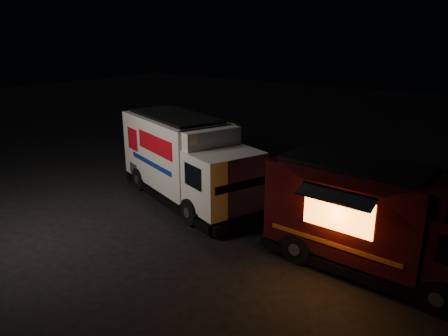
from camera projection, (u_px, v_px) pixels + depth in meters
ground at (144, 214)px, 15.64m from camera, size 80.00×80.00×0.00m
white_truck at (188, 160)px, 16.47m from camera, size 7.47×4.59×3.21m
red_truck at (382, 221)px, 11.53m from camera, size 6.46×2.67×2.95m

